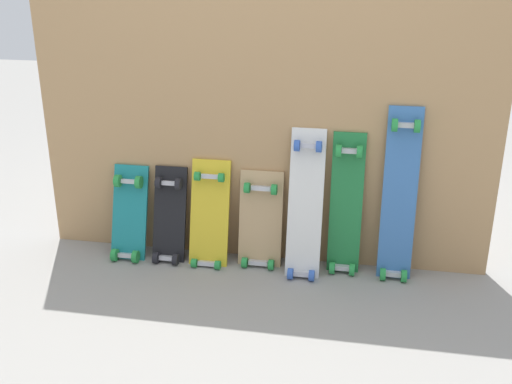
% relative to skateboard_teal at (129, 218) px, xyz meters
% --- Properties ---
extents(ground_plane, '(12.00, 12.00, 0.00)m').
position_rel_skateboard_teal_xyz_m(ground_plane, '(0.72, 0.06, -0.22)').
color(ground_plane, gray).
extents(plywood_wall_panel, '(2.43, 0.04, 1.40)m').
position_rel_skateboard_teal_xyz_m(plywood_wall_panel, '(0.72, 0.13, 0.48)').
color(plywood_wall_panel, tan).
rests_on(plywood_wall_panel, ground).
extents(skateboard_teal, '(0.20, 0.24, 0.57)m').
position_rel_skateboard_teal_xyz_m(skateboard_teal, '(0.00, 0.00, 0.00)').
color(skateboard_teal, '#197A7F').
rests_on(skateboard_teal, ground).
extents(skateboard_black, '(0.18, 0.22, 0.58)m').
position_rel_skateboard_teal_xyz_m(skateboard_black, '(0.23, 0.01, 0.00)').
color(skateboard_black, black).
rests_on(skateboard_black, ground).
extents(skateboard_yellow, '(0.21, 0.22, 0.64)m').
position_rel_skateboard_teal_xyz_m(skateboard_yellow, '(0.46, 0.01, 0.02)').
color(skateboard_yellow, gold).
rests_on(skateboard_yellow, ground).
extents(skateboard_natural, '(0.23, 0.17, 0.58)m').
position_rel_skateboard_teal_xyz_m(skateboard_natural, '(0.73, 0.04, 0.00)').
color(skateboard_natural, tan).
rests_on(skateboard_natural, ground).
extents(skateboard_white, '(0.18, 0.26, 0.83)m').
position_rel_skateboard_teal_xyz_m(skateboard_white, '(0.98, -0.01, 0.13)').
color(skateboard_white, silver).
rests_on(skateboard_white, ground).
extents(skateboard_green, '(0.17, 0.16, 0.81)m').
position_rel_skateboard_teal_xyz_m(skateboard_green, '(1.18, 0.05, 0.12)').
color(skateboard_green, '#1E7238').
rests_on(skateboard_green, ground).
extents(skateboard_blue, '(0.17, 0.18, 0.96)m').
position_rel_skateboard_teal_xyz_m(skateboard_blue, '(1.45, 0.04, 0.20)').
color(skateboard_blue, '#386BAD').
rests_on(skateboard_blue, ground).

